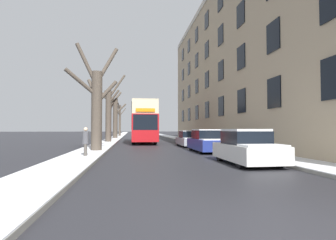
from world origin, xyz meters
The scene contains 13 objects.
ground_plane centered at (0.00, 0.00, 0.00)m, with size 320.00×320.00×0.00m, color #28282D.
sidewalk_left centered at (-4.94, 53.00, 0.08)m, with size 2.09×130.00×0.16m.
sidewalk_right centered at (4.94, 53.00, 0.08)m, with size 2.09×130.00×0.16m.
terrace_facade_right centered at (10.48, 21.85, 8.36)m, with size 9.10×41.53×16.71m.
bare_tree_left_0 centered at (-4.63, 14.04, 3.23)m, with size 3.29×3.46×7.24m.
bare_tree_left_1 centered at (-4.80, 26.16, 3.44)m, with size 3.60×2.12×7.81m.
bare_tree_left_2 centered at (-4.90, 37.92, 3.53)m, with size 4.45×1.91×7.62m.
bare_tree_left_3 centered at (-4.71, 50.66, 3.55)m, with size 2.35×3.32×6.93m.
double_decker_bus centered at (-1.02, 25.93, 2.50)m, with size 2.57×10.93×4.42m.
parked_car_0 centered at (2.80, 7.28, 0.71)m, with size 1.89×4.05×1.55m.
parked_car_1 centered at (2.80, 13.54, 0.70)m, with size 1.83×4.44×1.53m.
parked_car_2 centered at (2.80, 18.90, 0.65)m, with size 1.83×4.18×1.41m.
pedestrian_left_sidewalk centered at (-4.68, 10.37, 0.90)m, with size 0.36×0.36×1.65m.
Camera 1 is at (-2.29, -3.82, 1.55)m, focal length 28.00 mm.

